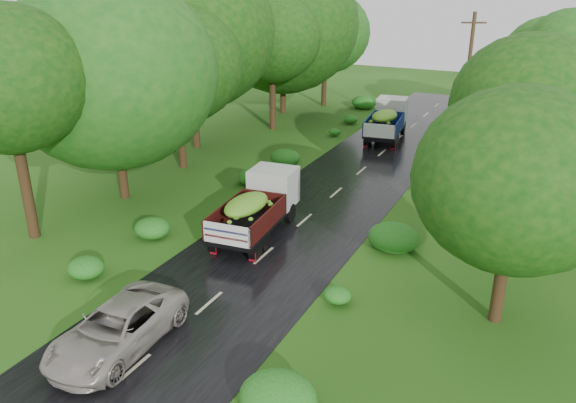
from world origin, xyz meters
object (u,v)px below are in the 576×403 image
Objects in this scene: car at (117,328)px; utility_pole at (467,81)px; truck_near at (258,204)px; truck_far at (387,118)px.

utility_pole is (5.32, 26.77, 3.73)m from car.
utility_pole reaches higher than truck_near.
truck_far is 26.88m from car.
truck_near is 18.67m from utility_pole.
car is (-0.27, -26.87, -0.72)m from truck_far.
truck_near is 17.67m from truck_far.
truck_far reaches higher than car.
utility_pole reaches higher than car.
car is at bearing -94.28° from truck_near.
utility_pole is (5.51, 17.57, 3.06)m from truck_near.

